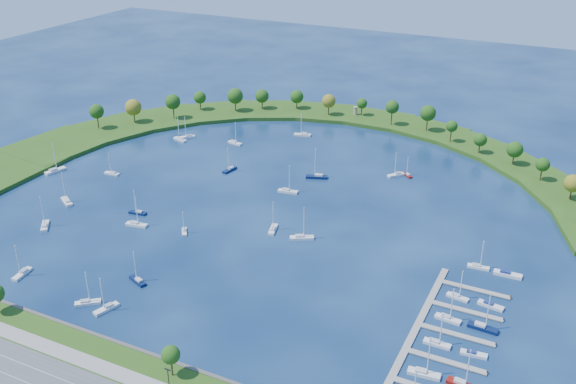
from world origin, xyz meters
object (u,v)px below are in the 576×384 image
at_px(harbor_tower, 355,111).
at_px(moored_boat_18, 303,134).
at_px(moored_boat_2, 87,302).
at_px(moored_boat_16, 138,280).
at_px(moored_boat_21, 396,174).
at_px(docked_boat_11, 507,274).
at_px(moored_boat_20, 180,139).
at_px(docked_boat_7, 483,327).
at_px(moored_boat_15, 288,191).
at_px(docked_boat_6, 448,318).
at_px(dock_system, 436,343).
at_px(docked_boat_10, 478,266).
at_px(moored_boat_0, 187,136).
at_px(moored_boat_4, 45,225).
at_px(docked_boat_8, 458,296).
at_px(moored_boat_3, 230,169).
at_px(docked_boat_3, 463,384).
at_px(moored_boat_14, 112,173).
at_px(moored_boat_13, 138,212).
at_px(moored_boat_8, 273,229).
at_px(moored_boat_11, 235,142).
at_px(moored_boat_7, 407,174).
at_px(moored_boat_17, 67,201).
at_px(docked_boat_9, 490,305).
at_px(moored_boat_9, 55,170).
at_px(moored_boat_10, 317,176).
at_px(docked_boat_5, 473,354).
at_px(moored_boat_6, 136,224).
at_px(docked_boat_4, 437,343).
at_px(docked_boat_2, 424,373).
at_px(moored_boat_12, 302,237).
at_px(moored_boat_19, 106,308).
at_px(moored_boat_1, 184,231).

height_order(harbor_tower, moored_boat_18, moored_boat_18).
distance_m(moored_boat_2, moored_boat_16, 18.38).
distance_m(moored_boat_21, docked_boat_11, 87.25).
relative_size(moored_boat_20, docked_boat_7, 0.93).
bearing_deg(moored_boat_15, docked_boat_6, -44.76).
relative_size(dock_system, docked_boat_7, 6.16).
xyz_separation_m(harbor_tower, docked_boat_10, (95.12, -130.99, -3.49)).
relative_size(moored_boat_0, moored_boat_4, 0.92).
height_order(moored_boat_18, docked_boat_8, moored_boat_18).
relative_size(moored_boat_3, docked_boat_3, 0.94).
distance_m(moored_boat_0, moored_boat_14, 54.99).
height_order(moored_boat_2, moored_boat_21, moored_boat_21).
xyz_separation_m(moored_boat_13, docked_boat_8, (129.96, -2.44, -0.01)).
bearing_deg(moored_boat_3, moored_boat_8, 55.91).
relative_size(dock_system, moored_boat_11, 6.89).
distance_m(moored_boat_7, moored_boat_17, 149.98).
bearing_deg(moored_boat_18, moored_boat_16, 77.26).
bearing_deg(dock_system, docked_boat_3, -53.26).
distance_m(moored_boat_18, docked_boat_3, 193.37).
distance_m(moored_boat_2, docked_boat_7, 123.15).
bearing_deg(dock_system, docked_boat_9, 67.51).
bearing_deg(docked_boat_7, moored_boat_9, 174.52).
distance_m(moored_boat_2, docked_boat_10, 131.92).
distance_m(moored_boat_13, docked_boat_6, 130.86).
relative_size(moored_boat_2, moored_boat_15, 0.93).
distance_m(moored_boat_10, moored_boat_16, 106.14).
relative_size(docked_boat_5, docked_boat_8, 0.72).
bearing_deg(docked_boat_9, docked_boat_10, 119.49).
bearing_deg(moored_boat_15, moored_boat_0, 145.27).
xyz_separation_m(moored_boat_6, docked_boat_4, (124.03, -20.19, -0.03)).
xyz_separation_m(moored_boat_8, docked_boat_2, (74.18, -54.36, 0.03)).
xyz_separation_m(moored_boat_4, docked_boat_6, (155.33, 9.58, -0.03)).
relative_size(moored_boat_12, moored_boat_14, 1.24).
xyz_separation_m(moored_boat_7, docked_boat_10, (44.95, -65.65, 0.04)).
xyz_separation_m(moored_boat_2, moored_boat_17, (-57.65, 52.40, 0.05)).
bearing_deg(dock_system, moored_boat_16, -173.15).
xyz_separation_m(moored_boat_7, docked_boat_5, (53.01, -113.08, -0.28)).
distance_m(moored_boat_16, moored_boat_21, 132.80).
distance_m(moored_boat_21, docked_boat_6, 108.44).
bearing_deg(moored_boat_21, docked_boat_4, 63.78).
distance_m(moored_boat_7, moored_boat_11, 91.23).
bearing_deg(docked_boat_9, moored_boat_19, -144.31).
xyz_separation_m(moored_boat_1, moored_boat_19, (6.37, -52.43, 0.07)).
height_order(moored_boat_8, docked_boat_10, moored_boat_8).
relative_size(moored_boat_14, docked_boat_2, 0.82).
distance_m(moored_boat_0, docked_boat_9, 190.53).
relative_size(moored_boat_1, moored_boat_11, 0.78).
relative_size(moored_boat_3, moored_boat_8, 0.99).
height_order(moored_boat_9, moored_boat_11, moored_boat_9).
bearing_deg(moored_boat_10, docked_boat_3, 109.75).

